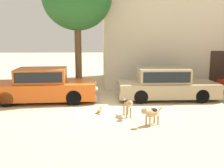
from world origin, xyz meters
TOP-DOWN VIEW (x-y plane):
  - ground_plane at (0.00, 0.00)m, footprint 80.00×80.00m
  - parked_sedan_nearest at (-2.85, 1.04)m, footprint 4.78×2.06m
  - parked_sedan_second at (2.65, 1.19)m, footprint 4.59×1.80m
  - stray_dog_spotted at (0.64, -1.42)m, footprint 0.30×0.98m
  - stray_dog_tan at (1.28, -2.37)m, footprint 0.85×0.58m
  - stray_cat at (-0.36, -0.77)m, footprint 0.28×0.63m

SIDE VIEW (x-z plane):
  - ground_plane at x=0.00m, z-range 0.00..0.00m
  - stray_cat at x=-0.36m, z-range 0.00..0.15m
  - stray_dog_tan at x=1.28m, z-range 0.10..0.76m
  - stray_dog_spotted at x=0.64m, z-range 0.11..0.82m
  - parked_sedan_second at x=2.65m, z-range 0.00..1.44m
  - parked_sedan_nearest at x=-2.85m, z-range -0.01..1.46m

